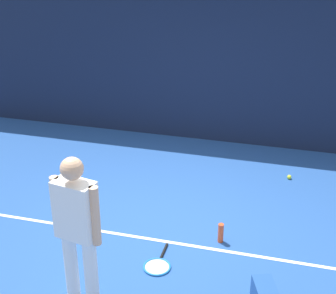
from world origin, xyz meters
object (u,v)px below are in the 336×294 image
tennis_ball_near_player (289,177)px  water_bottle (221,233)px  tennis_racket (158,265)px  tennis_player (77,226)px

tennis_ball_near_player → water_bottle: (-0.75, -1.88, 0.09)m
tennis_racket → tennis_ball_near_player: 2.89m
tennis_racket → tennis_ball_near_player: tennis_ball_near_player is taller
tennis_racket → tennis_ball_near_player: size_ratio=9.29×
tennis_player → water_bottle: 2.06m
tennis_racket → water_bottle: water_bottle is taller
tennis_ball_near_player → water_bottle: bearing=-111.8°
tennis_player → tennis_ball_near_player: (1.94, 3.33, -0.93)m
tennis_player → water_bottle: size_ratio=6.68×
water_bottle → tennis_player: bearing=-129.4°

